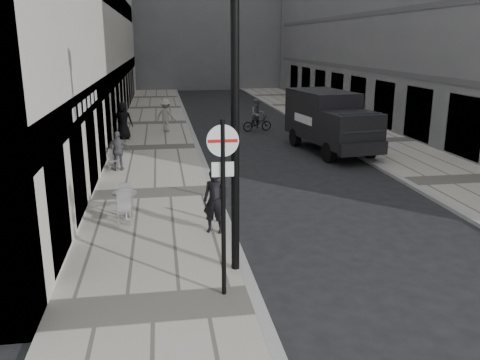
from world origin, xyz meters
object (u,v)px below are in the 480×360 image
Objects in this scene: panel_van at (329,119)px; cyclist at (257,119)px; lamppost at (235,95)px; walking_man at (215,201)px; sign_post at (223,186)px.

panel_van is 3.30× the size of cyclist.
lamppost reaches higher than cyclist.
panel_van reaches higher than walking_man.
cyclist is (4.36, 19.25, -1.65)m from sign_post.
walking_man is 0.49× the size of sign_post.
panel_van reaches higher than cyclist.
cyclist is (3.96, 18.11, -3.21)m from lamppost.
panel_van is (6.37, 9.85, 0.57)m from walking_man.
cyclist is at bearing 77.53° from sign_post.
panel_van is (6.57, 13.26, -0.82)m from sign_post.
walking_man is 16.38m from cyclist.
sign_post reaches higher than cyclist.
sign_post is at bearing -109.41° from lamppost.
cyclist is at bearing 102.44° from panel_van.
sign_post is 14.82m from panel_van.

